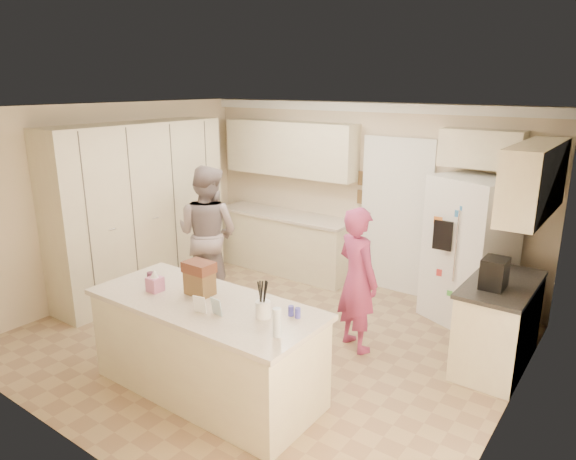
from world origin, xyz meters
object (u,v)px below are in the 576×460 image
Objects in this scene: coffee_maker at (494,273)px; refrigerator at (469,251)px; island_base at (206,349)px; teen_boy at (208,234)px; tissue_box at (155,284)px; teen_girl at (357,279)px; utensil_crock at (263,310)px; dollhouse_body at (200,283)px.

refrigerator is at bearing 117.34° from coffee_maker.
island_base is 1.20× the size of teen_boy.
tissue_box is (-0.55, -0.10, 0.56)m from island_base.
island_base is at bearing 89.75° from teen_girl.
island_base is at bearing 10.30° from tissue_box.
refrigerator is 0.98× the size of teen_boy.
teen_boy is (-1.54, 1.62, 0.48)m from island_base.
utensil_crock is at bearing 132.18° from teen_boy.
teen_girl is at bearing -166.37° from coffee_maker.
refrigerator is 12.86× the size of tissue_box.
teen_boy is 1.14× the size of teen_girl.
teen_girl reaches higher than utensil_crock.
coffee_maker is 2.84m from dollhouse_body.
coffee_maker is at bearing -39.91° from refrigerator.
dollhouse_body reaches higher than island_base.
teen_girl is (-0.77, -1.38, -0.10)m from refrigerator.
coffee_maker is 2.14× the size of tissue_box.
island_base is 0.79m from tissue_box.
utensil_crock is (-1.40, -1.85, -0.07)m from coffee_maker.
teen_girl is at bearing 52.67° from tissue_box.
teen_boy is at bearing 23.69° from teen_girl.
tissue_box is at bearing -172.87° from utensil_crock.
coffee_maker is at bearing 37.57° from tissue_box.
teen_boy is (-2.19, 1.57, -0.08)m from utensil_crock.
tissue_box is at bearing -142.43° from coffee_maker.
teen_boy is (-1.39, 1.52, -0.12)m from dollhouse_body.
coffee_maker is 2.32m from utensil_crock.
coffee_maker is 2.00× the size of utensil_crock.
coffee_maker reaches higher than island_base.
dollhouse_body is 0.14× the size of teen_boy.
tissue_box is at bearing 107.72° from teen_boy.
island_base is at bearing 121.36° from teen_boy.
refrigerator is at bearing 60.03° from dollhouse_body.
teen_boy is (-3.04, -1.35, 0.02)m from refrigerator.
island_base is 8.46× the size of dollhouse_body.
tissue_box is (-1.20, -0.15, -0.00)m from utensil_crock.
dollhouse_body is 2.06m from teen_boy.
teen_boy reaches higher than refrigerator.
teen_boy is at bearing -133.35° from refrigerator.
teen_girl is at bearing 166.86° from teen_boy.
dollhouse_body is at bearing -140.71° from coffee_maker.
utensil_crock is (0.65, 0.05, 0.56)m from island_base.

